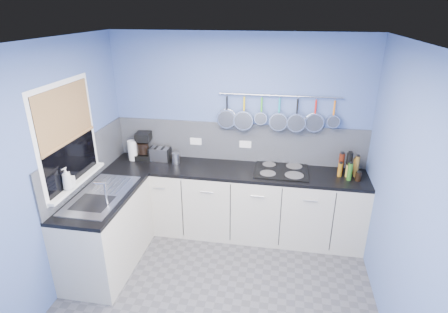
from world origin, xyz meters
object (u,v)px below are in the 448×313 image
(coffee_maker, at_px, (144,146))
(canister, at_px, (176,158))
(soap_bottle_a, at_px, (67,179))
(soap_bottle_b, at_px, (70,180))
(toaster, at_px, (160,154))
(hob, at_px, (281,170))
(paper_towel, at_px, (133,150))

(coffee_maker, distance_m, canister, 0.48)
(soap_bottle_a, xyz_separation_m, canister, (0.77, 1.15, -0.20))
(soap_bottle_b, xyz_separation_m, toaster, (0.54, 1.17, -0.15))
(coffee_maker, bearing_deg, hob, -7.19)
(paper_towel, xyz_separation_m, coffee_maker, (0.13, 0.07, 0.04))
(paper_towel, relative_size, toaster, 1.01)
(toaster, xyz_separation_m, canister, (0.23, -0.07, -0.01))
(canister, bearing_deg, soap_bottle_b, -124.98)
(soap_bottle_a, xyz_separation_m, paper_towel, (0.18, 1.17, -0.14))
(soap_bottle_a, xyz_separation_m, soap_bottle_b, (0.00, 0.05, -0.03))
(soap_bottle_a, distance_m, toaster, 1.34)
(soap_bottle_b, xyz_separation_m, hob, (2.10, 1.11, -0.23))
(soap_bottle_b, relative_size, paper_towel, 0.66)
(soap_bottle_a, xyz_separation_m, hob, (2.10, 1.15, -0.26))
(toaster, bearing_deg, canister, -11.50)
(coffee_maker, distance_m, hob, 1.80)
(paper_towel, xyz_separation_m, toaster, (0.35, 0.05, -0.05))
(paper_towel, relative_size, canister, 1.86)
(soap_bottle_a, relative_size, toaster, 0.93)
(soap_bottle_a, distance_m, coffee_maker, 1.28)
(toaster, height_order, hob, toaster)
(soap_bottle_a, height_order, hob, soap_bottle_a)
(soap_bottle_b, height_order, paper_towel, soap_bottle_b)
(canister, bearing_deg, coffee_maker, 169.15)
(soap_bottle_b, relative_size, hob, 0.27)
(soap_bottle_b, height_order, hob, soap_bottle_b)
(paper_towel, bearing_deg, hob, -0.39)
(toaster, height_order, canister, toaster)
(paper_towel, distance_m, coffee_maker, 0.15)
(soap_bottle_b, distance_m, paper_towel, 1.14)
(toaster, relative_size, canister, 1.84)
(toaster, distance_m, canister, 0.24)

